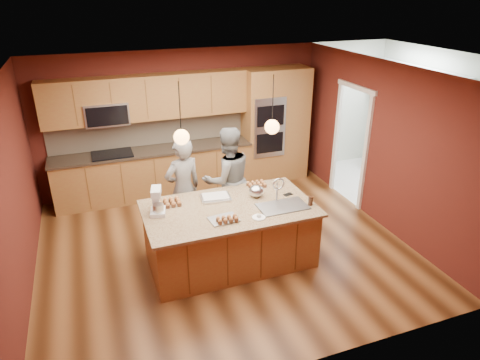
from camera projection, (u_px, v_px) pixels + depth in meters
name	position (u px, v px, depth m)	size (l,w,h in m)	color
floor	(223.00, 246.00, 6.74)	(5.50, 5.50, 0.00)	#432410
ceiling	(220.00, 72.00, 5.62)	(5.50, 5.50, 0.00)	silver
wall_back	(182.00, 120.00, 8.32)	(5.50, 5.50, 0.00)	#511B15
wall_front	(303.00, 262.00, 4.04)	(5.50, 5.50, 0.00)	#511B15
wall_left	(12.00, 196.00, 5.32)	(5.00, 5.00, 0.00)	#511B15
wall_right	(380.00, 145.00, 7.05)	(5.00, 5.00, 0.00)	#511B15
cabinet_run	(151.00, 146.00, 8.04)	(3.74, 0.64, 2.30)	#97532F
oven_column	(275.00, 125.00, 8.72)	(1.30, 0.62, 2.30)	#97532F
doorway_trim	(350.00, 146.00, 7.85)	(0.08, 1.11, 2.20)	white
laundry_room	(415.00, 87.00, 8.33)	(2.60, 2.70, 2.70)	silver
pendant_left	(181.00, 137.00, 5.38)	(0.20, 0.20, 0.80)	black
pendant_right	(272.00, 127.00, 5.77)	(0.20, 0.20, 0.80)	black
island	(231.00, 233.00, 6.22)	(2.40, 1.35, 1.26)	#97532F
person_left	(183.00, 189.00, 6.71)	(0.61, 0.40, 1.66)	black
person_right	(228.00, 180.00, 6.92)	(0.85, 0.67, 1.76)	slate
stand_mixer	(157.00, 203.00, 5.81)	(0.25, 0.31, 0.38)	white
sheet_cake	(215.00, 197.00, 6.27)	(0.46, 0.36, 0.05)	silver
cooling_rack	(224.00, 219.00, 5.71)	(0.38, 0.27, 0.02)	#A0A2A6
mixing_bowl	(256.00, 191.00, 6.31)	(0.22, 0.22, 0.19)	silver
plate	(259.00, 217.00, 5.75)	(0.18, 0.18, 0.01)	white
tumbler	(311.00, 201.00, 6.07)	(0.07, 0.07, 0.13)	#331C11
phone	(288.00, 194.00, 6.40)	(0.14, 0.07, 0.01)	black
cupcakes_left	(169.00, 202.00, 6.09)	(0.34, 0.26, 0.08)	#B9733E
cupcakes_rack	(227.00, 219.00, 5.63)	(0.31, 0.15, 0.07)	#B9733E
cupcakes_right	(257.00, 184.00, 6.66)	(0.30, 0.22, 0.07)	#B9733E
washer	(410.00, 162.00, 8.57)	(0.64, 0.66, 1.04)	white
dryer	(385.00, 151.00, 9.26)	(0.59, 0.61, 0.95)	white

